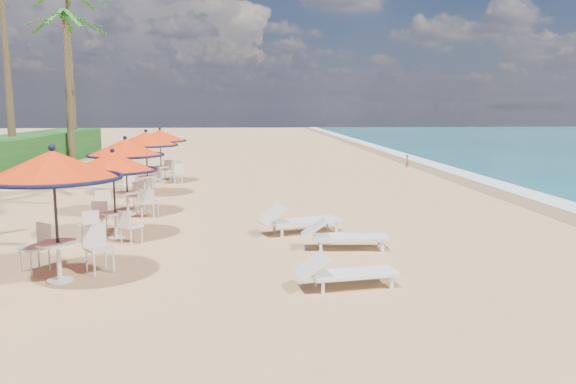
{
  "coord_description": "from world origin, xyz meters",
  "views": [
    {
      "loc": [
        -1.48,
        -10.81,
        3.32
      ],
      "look_at": [
        -0.44,
        3.07,
        1.2
      ],
      "focal_mm": 35.0,
      "sensor_mm": 36.0,
      "label": 1
    }
  ],
  "objects_px": {
    "station_4": "(162,142)",
    "lounger_near": "(343,272)",
    "station_0": "(55,177)",
    "station_1": "(112,173)",
    "station_2": "(126,157)",
    "lounger_mid": "(342,235)",
    "station_3": "(146,147)",
    "lounger_far": "(297,220)"
  },
  "relations": [
    {
      "from": "station_3",
      "to": "station_4",
      "type": "xyz_separation_m",
      "value": [
        0.08,
        3.71,
        -0.06
      ]
    },
    {
      "from": "station_3",
      "to": "station_2",
      "type": "bearing_deg",
      "value": -88.39
    },
    {
      "from": "station_2",
      "to": "station_3",
      "type": "distance_m",
      "value": 4.05
    },
    {
      "from": "lounger_near",
      "to": "lounger_mid",
      "type": "xyz_separation_m",
      "value": [
        0.45,
        2.85,
        0.02
      ]
    },
    {
      "from": "station_3",
      "to": "station_0",
      "type": "bearing_deg",
      "value": -89.02
    },
    {
      "from": "station_0",
      "to": "station_4",
      "type": "xyz_separation_m",
      "value": [
        -0.1,
        14.43,
        -0.24
      ]
    },
    {
      "from": "lounger_near",
      "to": "lounger_mid",
      "type": "distance_m",
      "value": 2.88
    },
    {
      "from": "station_1",
      "to": "lounger_far",
      "type": "xyz_separation_m",
      "value": [
        4.7,
        0.23,
        -1.31
      ]
    },
    {
      "from": "station_4",
      "to": "lounger_near",
      "type": "height_order",
      "value": "station_4"
    },
    {
      "from": "station_1",
      "to": "lounger_mid",
      "type": "bearing_deg",
      "value": -15.25
    },
    {
      "from": "station_0",
      "to": "lounger_mid",
      "type": "relative_size",
      "value": 1.28
    },
    {
      "from": "station_2",
      "to": "station_3",
      "type": "xyz_separation_m",
      "value": [
        -0.11,
        4.05,
        0.03
      ]
    },
    {
      "from": "station_0",
      "to": "lounger_near",
      "type": "height_order",
      "value": "station_0"
    },
    {
      "from": "station_1",
      "to": "station_4",
      "type": "bearing_deg",
      "value": 91.74
    },
    {
      "from": "station_1",
      "to": "lounger_near",
      "type": "xyz_separation_m",
      "value": [
        5.13,
        -4.37,
        -1.36
      ]
    },
    {
      "from": "station_3",
      "to": "lounger_far",
      "type": "relative_size",
      "value": 1.08
    },
    {
      "from": "station_0",
      "to": "lounger_far",
      "type": "distance_m",
      "value": 6.38
    },
    {
      "from": "station_1",
      "to": "lounger_far",
      "type": "distance_m",
      "value": 4.88
    },
    {
      "from": "station_0",
      "to": "lounger_near",
      "type": "distance_m",
      "value": 5.69
    },
    {
      "from": "lounger_near",
      "to": "lounger_mid",
      "type": "relative_size",
      "value": 0.95
    },
    {
      "from": "station_1",
      "to": "station_4",
      "type": "xyz_separation_m",
      "value": [
        -0.33,
        10.95,
        0.09
      ]
    },
    {
      "from": "station_4",
      "to": "lounger_mid",
      "type": "height_order",
      "value": "station_4"
    },
    {
      "from": "station_4",
      "to": "lounger_mid",
      "type": "xyz_separation_m",
      "value": [
        5.91,
        -12.48,
        -1.43
      ]
    },
    {
      "from": "lounger_mid",
      "to": "station_4",
      "type": "bearing_deg",
      "value": 119.41
    },
    {
      "from": "station_1",
      "to": "lounger_near",
      "type": "bearing_deg",
      "value": -40.41
    },
    {
      "from": "station_3",
      "to": "lounger_near",
      "type": "bearing_deg",
      "value": -64.47
    },
    {
      "from": "station_1",
      "to": "lounger_mid",
      "type": "height_order",
      "value": "station_1"
    },
    {
      "from": "station_4",
      "to": "lounger_near",
      "type": "relative_size",
      "value": 1.24
    },
    {
      "from": "station_1",
      "to": "station_2",
      "type": "height_order",
      "value": "station_2"
    },
    {
      "from": "station_0",
      "to": "lounger_near",
      "type": "bearing_deg",
      "value": -9.45
    },
    {
      "from": "station_1",
      "to": "station_3",
      "type": "height_order",
      "value": "station_3"
    },
    {
      "from": "lounger_near",
      "to": "station_4",
      "type": "bearing_deg",
      "value": 100.32
    },
    {
      "from": "lounger_mid",
      "to": "station_3",
      "type": "bearing_deg",
      "value": 128.42
    },
    {
      "from": "lounger_near",
      "to": "lounger_far",
      "type": "distance_m",
      "value": 4.62
    },
    {
      "from": "station_0",
      "to": "station_3",
      "type": "xyz_separation_m",
      "value": [
        -0.18,
        10.72,
        -0.19
      ]
    },
    {
      "from": "lounger_near",
      "to": "lounger_far",
      "type": "bearing_deg",
      "value": 86.08
    },
    {
      "from": "lounger_far",
      "to": "station_4",
      "type": "bearing_deg",
      "value": 97.21
    },
    {
      "from": "station_2",
      "to": "lounger_mid",
      "type": "height_order",
      "value": "station_2"
    },
    {
      "from": "station_4",
      "to": "lounger_near",
      "type": "bearing_deg",
      "value": -70.38
    },
    {
      "from": "lounger_far",
      "to": "station_0",
      "type": "bearing_deg",
      "value": -161.01
    },
    {
      "from": "station_2",
      "to": "lounger_mid",
      "type": "bearing_deg",
      "value": -38.74
    },
    {
      "from": "lounger_near",
      "to": "station_2",
      "type": "bearing_deg",
      "value": 116.38
    }
  ]
}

